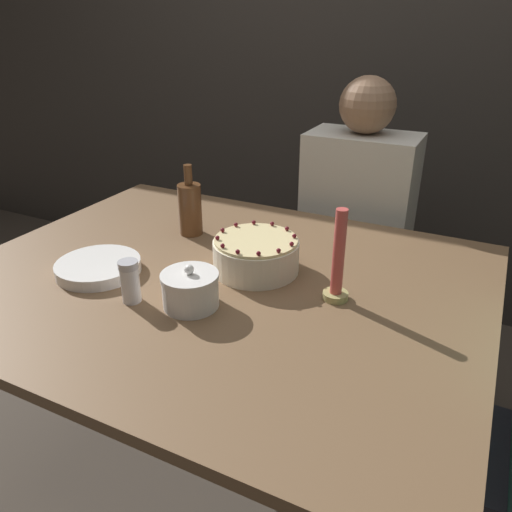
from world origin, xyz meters
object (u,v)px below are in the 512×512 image
(candle, at_px, (338,265))
(person_man_blue_shirt, at_px, (353,254))
(cake, at_px, (256,255))
(bottle, at_px, (190,208))
(sugar_shaker, at_px, (130,281))
(sugar_bowl, at_px, (190,290))

(candle, distance_m, person_man_blue_shirt, 0.81)
(cake, xyz_separation_m, bottle, (-0.30, 0.14, 0.04))
(sugar_shaker, xyz_separation_m, person_man_blue_shirt, (0.30, 0.97, -0.28))
(sugar_shaker, bearing_deg, candle, 27.69)
(bottle, bearing_deg, sugar_shaker, -76.54)
(cake, relative_size, sugar_bowl, 1.68)
(sugar_bowl, height_order, bottle, bottle)
(sugar_shaker, distance_m, bottle, 0.44)
(sugar_shaker, xyz_separation_m, bottle, (-0.10, 0.42, 0.03))
(sugar_bowl, xyz_separation_m, sugar_shaker, (-0.14, -0.05, 0.01))
(cake, height_order, bottle, bottle)
(sugar_shaker, height_order, person_man_blue_shirt, person_man_blue_shirt)
(cake, distance_m, bottle, 0.33)
(cake, xyz_separation_m, sugar_shaker, (-0.20, -0.28, 0.01))
(cake, bearing_deg, candle, -11.45)
(sugar_shaker, relative_size, candle, 0.46)
(sugar_bowl, distance_m, person_man_blue_shirt, 0.97)
(sugar_bowl, relative_size, bottle, 0.62)
(person_man_blue_shirt, bearing_deg, cake, 81.97)
(sugar_bowl, height_order, candle, candle)
(cake, bearing_deg, person_man_blue_shirt, 81.97)
(cake, distance_m, sugar_bowl, 0.24)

